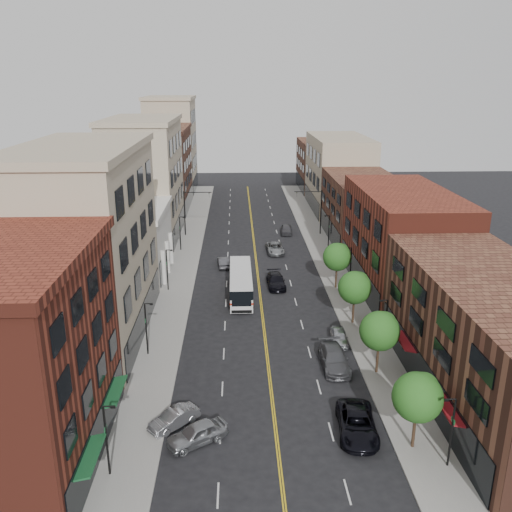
{
  "coord_description": "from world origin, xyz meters",
  "views": [
    {
      "loc": [
        -2.66,
        -37.02,
        24.3
      ],
      "look_at": [
        -0.49,
        21.79,
        5.0
      ],
      "focal_mm": 38.0,
      "sensor_mm": 36.0,
      "label": 1
    }
  ],
  "objects": [
    {
      "name": "signal_mast_right",
      "position": [
        10.27,
        48.0,
        4.65
      ],
      "size": [
        4.49,
        0.18,
        7.2
      ],
      "color": "black",
      "rests_on": "sidewalk_right"
    },
    {
      "name": "sidewalk_right",
      "position": [
        10.0,
        35.0,
        0.07
      ],
      "size": [
        4.0,
        110.0,
        0.15
      ],
      "primitive_type": "cube",
      "color": "gray",
      "rests_on": "ground"
    },
    {
      "name": "lamp_l_1",
      "position": [
        -10.95,
        8.0,
        2.97
      ],
      "size": [
        0.81,
        0.55,
        5.05
      ],
      "color": "black",
      "rests_on": "sidewalk_left"
    },
    {
      "name": "bldg_l_redbrick",
      "position": [
        -17.0,
        -6.0,
        7.0
      ],
      "size": [
        10.0,
        16.0,
        14.0
      ],
      "primitive_type": "cube",
      "color": "maroon",
      "rests_on": "ground"
    },
    {
      "name": "bldg_r_far_b",
      "position": [
        17.0,
        66.0,
        7.0
      ],
      "size": [
        10.0,
        22.0,
        14.0
      ],
      "primitive_type": "cube",
      "color": "tan",
      "rests_on": "ground"
    },
    {
      "name": "car_lane_c",
      "position": [
        5.5,
        48.76,
        0.75
      ],
      "size": [
        2.04,
        4.49,
        1.49
      ],
      "primitive_type": "imported",
      "rotation": [
        0.0,
        0.0,
        -0.06
      ],
      "color": "#46464A",
      "rests_on": "ground"
    },
    {
      "name": "car_lane_a",
      "position": [
        2.07,
        24.85,
        0.74
      ],
      "size": [
        2.3,
        5.2,
        1.48
      ],
      "primitive_type": "imported",
      "rotation": [
        0.0,
        0.0,
        0.04
      ],
      "color": "black",
      "rests_on": "ground"
    },
    {
      "name": "bldg_r_near",
      "position": [
        17.0,
        0.0,
        5.0
      ],
      "size": [
        10.0,
        26.0,
        10.0
      ],
      "primitive_type": "cube",
      "color": "#583023",
      "rests_on": "ground"
    },
    {
      "name": "bldg_r_mid",
      "position": [
        17.0,
        24.0,
        6.0
      ],
      "size": [
        10.0,
        22.0,
        12.0
      ],
      "primitive_type": "cube",
      "color": "maroon",
      "rests_on": "ground"
    },
    {
      "name": "bldg_l_far_b",
      "position": [
        -17.0,
        68.0,
        7.5
      ],
      "size": [
        10.0,
        20.0,
        15.0
      ],
      "primitive_type": "cube",
      "color": "#583023",
      "rests_on": "ground"
    },
    {
      "name": "bldg_r_far_c",
      "position": [
        17.0,
        86.0,
        5.5
      ],
      "size": [
        10.0,
        18.0,
        11.0
      ],
      "primitive_type": "cube",
      "color": "#583023",
      "rests_on": "ground"
    },
    {
      "name": "tree_r_0",
      "position": [
        9.39,
        -5.93,
        4.13
      ],
      "size": [
        3.4,
        3.4,
        5.59
      ],
      "color": "black",
      "rests_on": "sidewalk_right"
    },
    {
      "name": "car_lane_behind",
      "position": [
        -4.54,
        32.56,
        0.67
      ],
      "size": [
        1.87,
        4.18,
        1.33
      ],
      "primitive_type": "imported",
      "rotation": [
        0.0,
        0.0,
        3.26
      ],
      "color": "#424246",
      "rests_on": "ground"
    },
    {
      "name": "car_lane_b",
      "position": [
        2.93,
        38.45,
        0.72
      ],
      "size": [
        2.62,
        5.3,
        1.45
      ],
      "primitive_type": "imported",
      "rotation": [
        0.0,
        0.0,
        0.04
      ],
      "color": "gray",
      "rests_on": "ground"
    },
    {
      "name": "sidewalk_left",
      "position": [
        -10.0,
        35.0,
        0.07
      ],
      "size": [
        4.0,
        110.0,
        0.15
      ],
      "primitive_type": "cube",
      "color": "gray",
      "rests_on": "ground"
    },
    {
      "name": "tree_r_2",
      "position": [
        9.39,
        14.07,
        4.13
      ],
      "size": [
        3.4,
        3.4,
        5.59
      ],
      "color": "black",
      "rests_on": "sidewalk_right"
    },
    {
      "name": "lamp_l_0",
      "position": [
        -10.95,
        -8.0,
        2.97
      ],
      "size": [
        0.81,
        0.55,
        5.05
      ],
      "color": "black",
      "rests_on": "sidewalk_left"
    },
    {
      "name": "lamp_r_0",
      "position": [
        10.95,
        -8.0,
        2.97
      ],
      "size": [
        0.81,
        0.55,
        5.05
      ],
      "color": "black",
      "rests_on": "sidewalk_right"
    },
    {
      "name": "lamp_r_3",
      "position": [
        10.95,
        40.0,
        2.97
      ],
      "size": [
        0.81,
        0.55,
        5.05
      ],
      "color": "black",
      "rests_on": "sidewalk_right"
    },
    {
      "name": "car_parked_mid",
      "position": [
        5.8,
        5.24,
        0.81
      ],
      "size": [
        2.34,
        5.62,
        1.63
      ],
      "primitive_type": "imported",
      "rotation": [
        0.0,
        0.0,
        0.01
      ],
      "color": "#4C4D51",
      "rests_on": "ground"
    },
    {
      "name": "bldg_l_far_a",
      "position": [
        -17.0,
        48.0,
        9.0
      ],
      "size": [
        10.0,
        20.0,
        18.0
      ],
      "primitive_type": "cube",
      "color": "tan",
      "rests_on": "ground"
    },
    {
      "name": "bldg_r_far_a",
      "position": [
        17.0,
        45.0,
        5.0
      ],
      "size": [
        10.0,
        20.0,
        10.0
      ],
      "primitive_type": "cube",
      "color": "#583023",
      "rests_on": "ground"
    },
    {
      "name": "car_angle_b",
      "position": [
        -7.4,
        -2.9,
        0.65
      ],
      "size": [
        3.84,
        3.67,
        1.3
      ],
      "primitive_type": "imported",
      "rotation": [
        0.0,
        0.0,
        -0.83
      ],
      "color": "#98999F",
      "rests_on": "ground"
    },
    {
      "name": "tree_r_1",
      "position": [
        9.39,
        4.07,
        4.13
      ],
      "size": [
        3.4,
        3.4,
        5.59
      ],
      "color": "black",
      "rests_on": "sidewalk_right"
    },
    {
      "name": "city_bus",
      "position": [
        -2.26,
        22.28,
        1.73
      ],
      "size": [
        2.84,
        11.57,
        2.97
      ],
      "rotation": [
        0.0,
        0.0,
        0.0
      ],
      "color": "silver",
      "rests_on": "ground"
    },
    {
      "name": "car_parked_near",
      "position": [
        5.8,
        -4.25,
        0.8
      ],
      "size": [
        3.19,
        6.01,
        1.61
      ],
      "primitive_type": "imported",
      "rotation": [
        0.0,
        0.0,
        -0.09
      ],
      "color": "black",
      "rests_on": "ground"
    },
    {
      "name": "lamp_l_2",
      "position": [
        -10.95,
        24.0,
        2.97
      ],
      "size": [
        0.81,
        0.55,
        5.05
      ],
      "color": "black",
      "rests_on": "sidewalk_left"
    },
    {
      "name": "car_parked_far",
      "position": [
        7.08,
        9.74,
        0.65
      ],
      "size": [
        1.84,
        3.95,
        1.31
      ],
      "primitive_type": "imported",
      "rotation": [
        0.0,
        0.0,
        -0.08
      ],
      "color": "#B7BAC0",
      "rests_on": "ground"
    },
    {
      "name": "lamp_r_2",
      "position": [
        10.95,
        24.0,
        2.97
      ],
      "size": [
        0.81,
        0.55,
        5.05
      ],
      "color": "black",
      "rests_on": "sidewalk_right"
    },
    {
      "name": "lamp_l_3",
      "position": [
        -10.95,
        40.0,
        2.97
      ],
      "size": [
        0.81,
        0.55,
        5.05
      ],
      "color": "black",
      "rests_on": "sidewalk_left"
    },
    {
      "name": "tree_r_3",
      "position": [
        9.39,
        24.07,
        4.13
      ],
      "size": [
        3.4,
        3.4,
        5.59
      ],
      "color": "black",
      "rests_on": "sidewalk_right"
    },
    {
      "name": "signal_mast_left",
      "position": [
        -10.27,
        48.0,
        4.65
      ],
      "size": [
        4.49,
        0.18,
        7.2
      ],
      "color": "black",
      "rests_on": "sidewalk_left"
    },
    {
      "name": "ground",
      "position": [
        0.0,
        0.0,
        0.0
      ],
      "size": [
        220.0,
        220.0,
        0.0
      ],
      "primitive_type": "plane",
      "color": "black",
      "rests_on": "ground"
    },
    {
      "name": "bldg_l_tanoffice",
      "position": [
        -17.0,
        13.0,
        9.0
      ],
      "size": [
        10.0,
        22.0,
        18.0
      ],
      "primitive_type": "cube",
      "color": "tan",
      "rests_on": "ground"
    },
    {
      "name": "bldg_l_far_c",
      "position": [
        -17.0,
        86.0,
        10.0
      ],
      "size": [
        10.0,
        16.0,
        20.0
      ],
      "primitive_type": "cube",
      "color": "tan",
      "rests_on": "ground"
    },
    {
      "name": "car_angle_a",
      "position": [
        -5.6,
        -4.88,
        0.75
      ],
      "size": [
        4.7,
        3.82,
        1.51
      ],
      "primitive_type": "imported",
      "rotation": [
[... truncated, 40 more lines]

